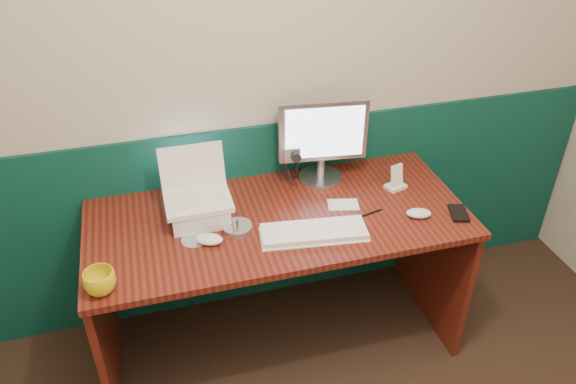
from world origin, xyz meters
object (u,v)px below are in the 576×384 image
object	(u,v)px
laptop	(196,180)
mug	(100,282)
desk	(279,282)
monitor	(322,141)
keyboard	(314,233)
camcorder	(290,161)

from	to	relation	value
laptop	mug	size ratio (longest dim) A/B	2.35
desk	laptop	size ratio (longest dim) A/B	5.93
desk	monitor	xyz separation A→B (m)	(0.26, 0.24, 0.57)
mug	desk	bearing A→B (deg)	20.53
desk	mug	xyz separation A→B (m)	(-0.72, -0.27, 0.42)
laptop	keyboard	xyz separation A→B (m)	(0.43, -0.23, -0.18)
keyboard	monitor	bearing A→B (deg)	75.49
keyboard	camcorder	world-z (taller)	camcorder
desk	camcorder	bearing A→B (deg)	63.86
desk	camcorder	size ratio (longest dim) A/B	7.39
laptop	camcorder	bearing A→B (deg)	22.11
mug	camcorder	world-z (taller)	camcorder
laptop	monitor	size ratio (longest dim) A/B	0.68
desk	laptop	xyz separation A→B (m)	(-0.32, 0.07, 0.57)
keyboard	mug	size ratio (longest dim) A/B	3.69
laptop	monitor	bearing A→B (deg)	16.02
desk	keyboard	bearing A→B (deg)	-57.32
keyboard	camcorder	bearing A→B (deg)	94.71
desk	keyboard	distance (m)	0.43
keyboard	camcorder	xyz separation A→B (m)	(0.02, 0.41, 0.10)
desk	camcorder	xyz separation A→B (m)	(0.12, 0.25, 0.48)
monitor	keyboard	bearing A→B (deg)	-104.51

